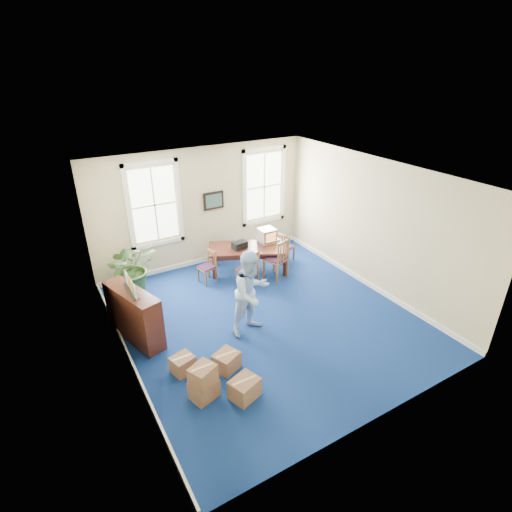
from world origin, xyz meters
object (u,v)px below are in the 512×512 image
chair_near_left (247,269)px  potted_plant (132,268)px  crt_tv (267,235)px  conference_table (248,259)px  cardboard_boxes (211,375)px  credenza (134,315)px  man (251,293)px

chair_near_left → potted_plant: (-2.53, 1.17, 0.17)m
crt_tv → potted_plant: 3.58m
crt_tv → potted_plant: (-3.55, 0.42, -0.23)m
conference_table → crt_tv: size_ratio=4.52×
conference_table → cardboard_boxes: 4.41m
crt_tv → chair_near_left: (-1.03, -0.75, -0.40)m
crt_tv → credenza: credenza is taller
conference_table → chair_near_left: 0.83m
potted_plant → conference_table: bearing=-9.1°
credenza → potted_plant: bearing=58.9°
chair_near_left → cardboard_boxes: chair_near_left is taller
crt_tv → cardboard_boxes: (-3.30, -3.53, -0.55)m
chair_near_left → cardboard_boxes: size_ratio=0.82×
man → cardboard_boxes: size_ratio=1.53×
chair_near_left → man: man is taller
crt_tv → credenza: bearing=-160.2°
credenza → chair_near_left: bearing=-3.9°
chair_near_left → credenza: bearing=-0.9°
crt_tv → credenza: (-4.01, -1.45, -0.32)m
chair_near_left → potted_plant: size_ratio=0.74×
chair_near_left → man: 1.89m
conference_table → crt_tv: 0.81m
credenza → cardboard_boxes: 2.21m
chair_near_left → credenza: (-2.99, -0.71, 0.09)m
man → conference_table: bearing=51.1°
conference_table → cardboard_boxes: conference_table is taller
conference_table → credenza: bearing=-132.7°
man → potted_plant: 3.30m
conference_table → crt_tv: crt_tv is taller
crt_tv → potted_plant: size_ratio=0.34×
conference_table → cardboard_boxes: (-2.70, -3.48, -0.01)m
crt_tv → man: bearing=-127.8°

